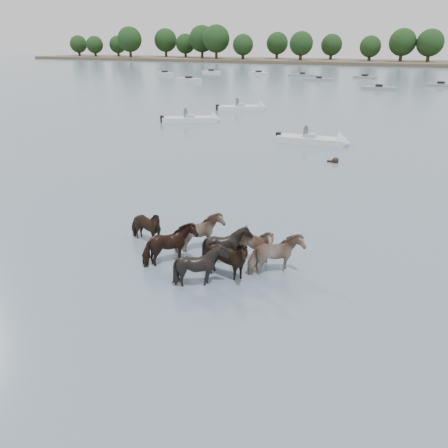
% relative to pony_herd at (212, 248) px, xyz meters
% --- Properties ---
extents(ground, '(400.00, 400.00, 0.00)m').
position_rel_pony_herd_xyz_m(ground, '(-1.94, -0.21, -0.59)').
color(ground, slate).
rests_on(ground, ground).
extents(shoreline, '(160.00, 30.00, 1.00)m').
position_rel_pony_herd_xyz_m(shoreline, '(-71.94, 149.79, -0.09)').
color(shoreline, '#4C4233').
rests_on(shoreline, ground).
extents(pony_herd, '(7.08, 3.75, 1.56)m').
position_rel_pony_herd_xyz_m(pony_herd, '(0.00, 0.00, 0.00)').
color(pony_herd, black).
rests_on(pony_herd, ground).
extents(swimming_pony, '(0.72, 0.44, 0.44)m').
position_rel_pony_herd_xyz_m(swimming_pony, '(0.34, 15.90, -0.49)').
color(swimming_pony, black).
rests_on(swimming_pony, ground).
extents(motorboat_a, '(5.48, 4.32, 1.92)m').
position_rel_pony_herd_xyz_m(motorboat_a, '(-14.80, 25.62, -0.37)').
color(motorboat_a, silver).
rests_on(motorboat_a, ground).
extents(motorboat_b, '(5.59, 1.89, 1.92)m').
position_rel_pony_herd_xyz_m(motorboat_b, '(-1.86, 20.86, -0.37)').
color(motorboat_b, silver).
rests_on(motorboat_b, ground).
extents(motorboat_f, '(5.48, 4.33, 1.92)m').
position_rel_pony_herd_xyz_m(motorboat_f, '(-13.81, 34.98, -0.37)').
color(motorboat_f, silver).
rests_on(motorboat_f, ground).
extents(distant_flotilla, '(104.74, 27.42, 0.93)m').
position_rel_pony_herd_xyz_m(distant_flotilla, '(-1.47, 75.36, -0.34)').
color(distant_flotilla, silver).
rests_on(distant_flotilla, ground).
extents(treeline, '(143.63, 19.21, 12.36)m').
position_rel_pony_herd_xyz_m(treeline, '(-72.40, 147.97, 5.98)').
color(treeline, '#382619').
rests_on(treeline, ground).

